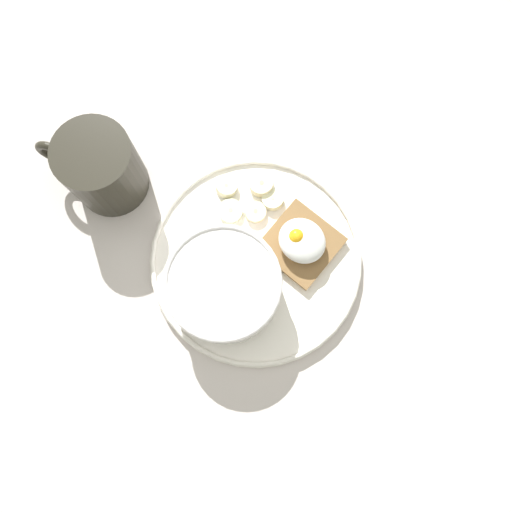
{
  "coord_description": "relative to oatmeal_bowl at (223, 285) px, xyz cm",
  "views": [
    {
      "loc": [
        -8.86,
        9.3,
        64.38
      ],
      "look_at": [
        0.0,
        0.0,
        5.0
      ],
      "focal_mm": 35.0,
      "sensor_mm": 36.0,
      "label": 1
    }
  ],
  "objects": [
    {
      "name": "banana_slice_left",
      "position": [
        6.48,
        -7.69,
        -2.87
      ],
      "size": [
        3.66,
        3.64,
        0.95
      ],
      "color": "#EDF0BA",
      "rests_on": "plate"
    },
    {
      "name": "banana_slice_right",
      "position": [
        4.08,
        -9.78,
        -2.82
      ],
      "size": [
        3.88,
        3.86,
        1.09
      ],
      "color": "beige",
      "rests_on": "plate"
    },
    {
      "name": "toast_slice",
      "position": [
        -2.97,
        -10.63,
        -2.69
      ],
      "size": [
        8.95,
        8.95,
        1.1
      ],
      "color": "olive",
      "rests_on": "plate"
    },
    {
      "name": "banana_slice_inner",
      "position": [
        3.62,
        -12.51,
        -2.78
      ],
      "size": [
        3.75,
        3.71,
        1.24
      ],
      "color": "beige",
      "rests_on": "plate"
    },
    {
      "name": "coffee_mug",
      "position": [
        20.9,
        -0.01,
        0.79
      ],
      "size": [
        12.43,
        9.41,
        9.98
      ],
      "color": "#2B291F",
      "rests_on": "ground_plane"
    },
    {
      "name": "ground_plane",
      "position": [
        -0.15,
        -5.43,
        -5.32
      ],
      "size": [
        120.0,
        120.0,
        2.0
      ],
      "primitive_type": "cube",
      "color": "beige",
      "rests_on": "ground"
    },
    {
      "name": "oatmeal_bowl",
      "position": [
        0.0,
        0.0,
        0.0
      ],
      "size": [
        13.49,
        13.49,
        6.65
      ],
      "color": "white",
      "rests_on": "plate"
    },
    {
      "name": "poached_egg",
      "position": [
        -2.91,
        -10.6,
        -0.83
      ],
      "size": [
        6.03,
        5.46,
        3.09
      ],
      "color": "white",
      "rests_on": "toast_slice"
    },
    {
      "name": "plate",
      "position": [
        -0.15,
        -5.43,
        -3.52
      ],
      "size": [
        26.75,
        26.75,
        1.6
      ],
      "color": "white",
      "rests_on": "ground_plane"
    },
    {
      "name": "banana_slice_front",
      "position": [
        9.08,
        -9.62,
        -2.67
      ],
      "size": [
        3.03,
        3.16,
        1.53
      ],
      "color": "#F4E6BA",
      "rests_on": "plate"
    },
    {
      "name": "banana_slice_back",
      "position": [
        6.04,
        -12.97,
        -2.6
      ],
      "size": [
        3.31,
        3.2,
        1.6
      ],
      "color": "beige",
      "rests_on": "plate"
    }
  ]
}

